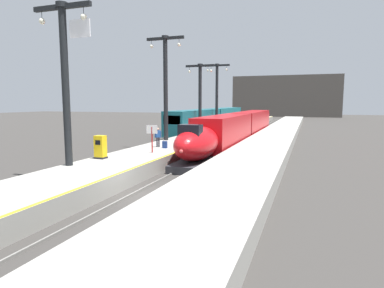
{
  "coord_description": "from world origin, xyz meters",
  "views": [
    {
      "loc": [
        7.96,
        -15.18,
        4.92
      ],
      "look_at": [
        -0.28,
        8.05,
        1.8
      ],
      "focal_mm": 30.85,
      "sensor_mm": 36.0,
      "label": 1
    }
  ],
  "objects": [
    {
      "name": "terminus_back_wall",
      "position": [
        0.0,
        102.0,
        7.0
      ],
      "size": [
        36.0,
        2.0,
        14.0
      ],
      "primitive_type": "cube",
      "color": "#4C4742",
      "rests_on": "ground"
    },
    {
      "name": "rolling_suitcase",
      "position": [
        -3.51,
        10.21,
        1.35
      ],
      "size": [
        0.4,
        0.22,
        0.98
      ],
      "color": "navy",
      "rests_on": "platform_left"
    },
    {
      "name": "regional_train_adjacent",
      "position": [
        -8.1,
        40.68,
        2.13
      ],
      "size": [
        2.85,
        36.6,
        3.8
      ],
      "color": "#145660",
      "rests_on": "ground"
    },
    {
      "name": "rail_main_right",
      "position": [
        0.75,
        27.5,
        0.06
      ],
      "size": [
        0.08,
        110.0,
        0.12
      ],
      "primitive_type": "cube",
      "color": "slate",
      "rests_on": "ground"
    },
    {
      "name": "rail_main_left",
      "position": [
        -0.75,
        27.5,
        0.06
      ],
      "size": [
        0.08,
        110.0,
        0.12
      ],
      "primitive_type": "cube",
      "color": "slate",
      "rests_on": "ground"
    },
    {
      "name": "ground_plane",
      "position": [
        0.0,
        0.0,
        0.0
      ],
      "size": [
        260.0,
        260.0,
        0.0
      ],
      "primitive_type": "plane",
      "color": "#33302D"
    },
    {
      "name": "station_column_far",
      "position": [
        -5.9,
        27.09,
        6.44
      ],
      "size": [
        4.0,
        0.68,
        8.92
      ],
      "color": "black",
      "rests_on": "platform_left"
    },
    {
      "name": "platform_right",
      "position": [
        4.05,
        24.75,
        0.53
      ],
      "size": [
        4.8,
        110.0,
        1.05
      ],
      "primitive_type": "cube",
      "color": "gray",
      "rests_on": "ground"
    },
    {
      "name": "passenger_near_edge",
      "position": [
        -4.34,
        10.63,
        2.04
      ],
      "size": [
        0.46,
        0.41,
        1.69
      ],
      "color": "#23232D",
      "rests_on": "platform_left"
    },
    {
      "name": "departure_info_board",
      "position": [
        -3.41,
        7.63,
        2.56
      ],
      "size": [
        0.9,
        0.1,
        2.12
      ],
      "color": "maroon",
      "rests_on": "platform_left"
    },
    {
      "name": "platform_left_safety_stripe",
      "position": [
        -1.77,
        24.75,
        1.05
      ],
      "size": [
        0.2,
        107.8,
        0.01
      ],
      "primitive_type": "cube",
      "color": "yellow",
      "rests_on": "platform_left"
    },
    {
      "name": "platform_left",
      "position": [
        -4.05,
        24.75,
        0.53
      ],
      "size": [
        4.8,
        110.0,
        1.05
      ],
      "primitive_type": "cube",
      "color": "gray",
      "rests_on": "ground"
    },
    {
      "name": "station_column_distant",
      "position": [
        -5.9,
        35.58,
        6.92
      ],
      "size": [
        4.0,
        0.68,
        9.84
      ],
      "color": "black",
      "rests_on": "platform_left"
    },
    {
      "name": "highspeed_train_main",
      "position": [
        0.0,
        23.58,
        1.93
      ],
      "size": [
        2.92,
        38.04,
        3.6
      ],
      "color": "#B20F14",
      "rests_on": "ground"
    },
    {
      "name": "ticket_machine_yellow",
      "position": [
        -5.55,
        3.95,
        1.79
      ],
      "size": [
        0.76,
        0.62,
        1.6
      ],
      "color": "yellow",
      "rests_on": "platform_left"
    },
    {
      "name": "rail_secondary_left",
      "position": [
        -8.85,
        27.5,
        0.06
      ],
      "size": [
        0.08,
        110.0,
        0.12
      ],
      "primitive_type": "cube",
      "color": "slate",
      "rests_on": "ground"
    },
    {
      "name": "station_column_mid",
      "position": [
        -5.9,
        15.86,
        7.25
      ],
      "size": [
        4.0,
        0.68,
        10.46
      ],
      "color": "black",
      "rests_on": "platform_left"
    },
    {
      "name": "rail_secondary_right",
      "position": [
        -7.35,
        27.5,
        0.06
      ],
      "size": [
        0.08,
        110.0,
        0.12
      ],
      "primitive_type": "cube",
      "color": "slate",
      "rests_on": "ground"
    },
    {
      "name": "station_column_near",
      "position": [
        -5.85,
        1.17,
        6.93
      ],
      "size": [
        4.0,
        0.68,
        9.65
      ],
      "color": "black",
      "rests_on": "platform_left"
    }
  ]
}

